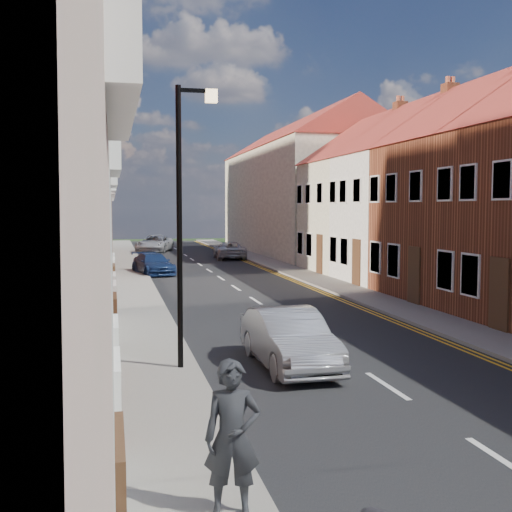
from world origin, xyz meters
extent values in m
cube|color=black|center=(0.00, 30.00, 0.01)|extent=(7.00, 90.00, 0.02)
cube|color=gray|center=(-4.40, 30.00, 0.06)|extent=(1.80, 90.00, 0.12)
cube|color=gray|center=(4.40, 30.00, 0.06)|extent=(1.80, 90.00, 0.12)
cube|color=brown|center=(9.30, 28.90, 3.00)|extent=(8.00, 5.80, 6.00)
cube|color=white|center=(9.30, 34.30, 3.00)|extent=(8.00, 5.00, 6.00)
cube|color=brown|center=(9.30, 32.40, 8.20)|extent=(0.60, 0.60, 1.60)
cube|color=white|center=(9.30, 39.70, 3.00)|extent=(8.00, 5.80, 6.00)
cube|color=brown|center=(9.30, 37.40, 8.20)|extent=(0.60, 0.60, 1.60)
cube|color=white|center=(9.30, 55.00, 4.00)|extent=(8.00, 24.00, 8.00)
cube|color=brown|center=(-9.30, 50.00, 4.00)|extent=(8.00, 24.00, 8.00)
cylinder|color=black|center=(-3.90, 20.00, 3.12)|extent=(0.12, 0.12, 6.00)
cube|color=black|center=(-3.55, 20.00, 6.02)|extent=(0.70, 0.08, 0.08)
cube|color=#FFD899|center=(-3.20, 20.00, 5.92)|extent=(0.25, 0.15, 0.28)
imported|color=#95969C|center=(-1.50, 19.91, 0.65)|extent=(1.47, 3.96, 1.29)
imported|color=navy|center=(-3.20, 40.66, 0.57)|extent=(2.44, 4.16, 1.13)
imported|color=#B5B8BE|center=(-2.02, 58.07, 0.69)|extent=(3.60, 5.41, 1.38)
imported|color=#B8BBC1|center=(2.62, 50.00, 0.60)|extent=(2.27, 4.43, 1.20)
imported|color=#222428|center=(-4.02, 13.21, 1.00)|extent=(0.70, 0.51, 1.75)
camera|label=1|loc=(-5.29, 6.34, 3.56)|focal=45.00mm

